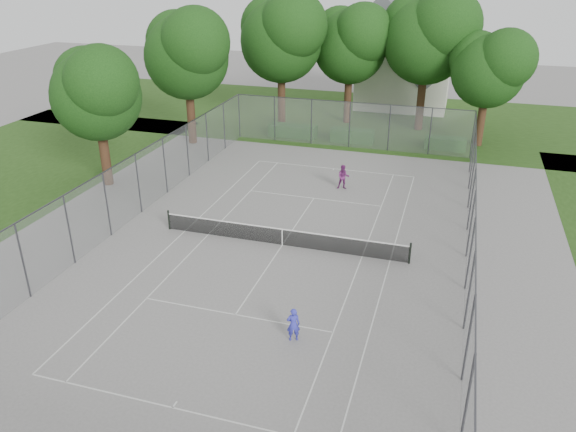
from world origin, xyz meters
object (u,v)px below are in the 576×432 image
(house, at_px, (405,62))
(girl_player, at_px, (293,324))
(tennis_net, at_px, (282,236))
(woman_player, at_px, (343,177))

(house, distance_m, girl_player, 38.77)
(house, height_order, girl_player, house)
(tennis_net, bearing_deg, house, 85.68)
(woman_player, bearing_deg, girl_player, -99.15)
(girl_player, xyz_separation_m, woman_player, (-1.38, 15.74, 0.08))
(tennis_net, bearing_deg, girl_player, -69.34)
(house, xyz_separation_m, woman_player, (-1.00, -22.87, -3.45))
(tennis_net, bearing_deg, woman_player, 80.83)
(tennis_net, relative_size, woman_player, 8.18)
(tennis_net, xyz_separation_m, woman_player, (1.36, 8.45, 0.28))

